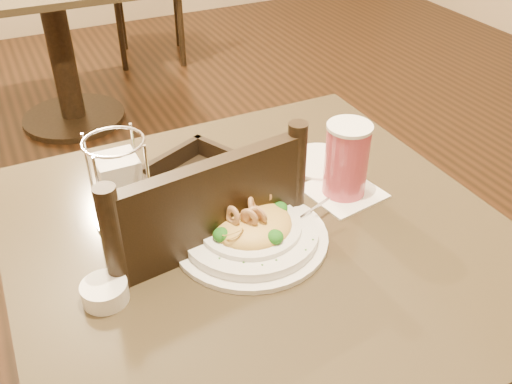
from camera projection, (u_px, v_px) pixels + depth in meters
name	position (u px, v px, depth m)	size (l,w,h in m)	color
main_table	(260.00, 318.00, 1.20)	(0.90, 0.90, 0.73)	black
background_table	(56.00, 26.00, 2.70)	(0.91, 0.91, 0.73)	black
dining_chair_near	(190.00, 295.00, 1.26)	(0.47, 0.47, 0.93)	black
pasta_bowl	(250.00, 229.00, 1.03)	(0.32, 0.29, 0.09)	white
drink_glass	(346.00, 160.00, 1.13)	(0.16, 0.16, 0.16)	white
bread_basket	(194.00, 179.00, 1.18)	(0.25, 0.23, 0.05)	black
napkin_caddy	(121.00, 188.00, 1.05)	(0.11, 0.11, 0.18)	silver
side_plate	(320.00, 162.00, 1.26)	(0.15, 0.15, 0.01)	white
butter_ramekin	(105.00, 292.00, 0.92)	(0.08, 0.08, 0.03)	white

